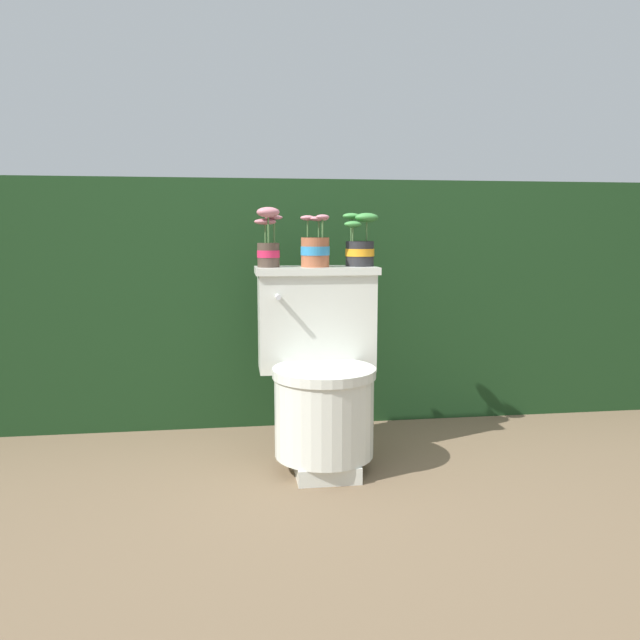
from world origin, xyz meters
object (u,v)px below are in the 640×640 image
(toilet, at_px, (321,374))
(potted_plant_midleft, at_px, (315,249))
(potted_plant_middle, at_px, (360,246))
(potted_plant_left, at_px, (268,243))

(toilet, height_order, potted_plant_midleft, potted_plant_midleft)
(potted_plant_midleft, xyz_separation_m, potted_plant_middle, (0.19, 0.04, 0.01))
(potted_plant_left, height_order, potted_plant_midleft, potted_plant_left)
(potted_plant_left, bearing_deg, potted_plant_midleft, -3.40)
(potted_plant_left, bearing_deg, toilet, -34.25)
(potted_plant_left, xyz_separation_m, potted_plant_midleft, (0.19, -0.01, -0.02))
(potted_plant_left, relative_size, potted_plant_middle, 1.09)
(potted_plant_midleft, bearing_deg, potted_plant_middle, 10.34)
(toilet, xyz_separation_m, potted_plant_midleft, (-0.01, 0.12, 0.50))
(potted_plant_left, distance_m, potted_plant_midleft, 0.19)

